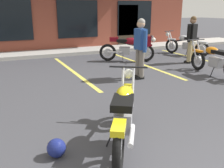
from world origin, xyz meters
TOP-DOWN VIEW (x-y plane):
  - ground_plane at (0.00, 3.40)m, footprint 80.00×80.00m
  - sidewalk_kerb at (0.00, 10.43)m, footprint 22.00×1.80m
  - brick_storefront_building at (0.00, 14.08)m, footprint 15.15×7.23m
  - painted_stall_lines at (0.00, 6.83)m, footprint 10.45×4.80m
  - motorcycle_foreground_classic at (-0.60, 2.12)m, footprint 1.36×1.86m
  - motorcycle_black_cruiser at (3.71, 4.62)m, footprint 0.66×2.11m
  - motorcycle_silver_naked at (2.44, 7.52)m, footprint 1.89×1.31m
  - motorcycle_blue_standard at (5.27, 7.71)m, footprint 1.02×2.03m
  - person_in_shorts_foreground at (1.50, 5.21)m, footprint 0.29×0.60m
  - person_by_back_row at (4.31, 6.31)m, footprint 0.59×0.39m
  - helmet_on_pavement at (-1.61, 2.13)m, footprint 0.26×0.26m

SIDE VIEW (x-z plane):
  - ground_plane at x=0.00m, z-range 0.00..0.00m
  - painted_stall_lines at x=0.00m, z-range 0.00..0.01m
  - sidewalk_kerb at x=0.00m, z-range 0.00..0.14m
  - helmet_on_pavement at x=-1.61m, z-range 0.00..0.26m
  - motorcycle_foreground_classic at x=-0.60m, z-range -0.03..0.95m
  - motorcycle_black_cruiser at x=3.71m, z-range -0.03..0.95m
  - motorcycle_blue_standard at x=5.27m, z-range -0.03..0.95m
  - motorcycle_silver_naked at x=2.44m, z-range 0.04..1.02m
  - person_in_shorts_foreground at x=1.50m, z-range 0.11..1.79m
  - person_by_back_row at x=4.31m, z-range 0.11..1.79m
  - brick_storefront_building at x=0.00m, z-range 0.00..4.18m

